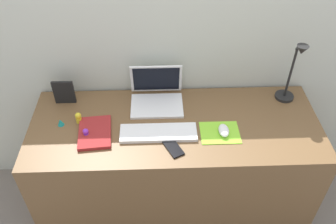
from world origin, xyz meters
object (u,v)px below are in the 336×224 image
desk_lamp (292,74)px  picture_frame (64,92)px  notebook_pad (95,133)px  keyboard (158,133)px  toy_figurine_teal (61,122)px  mouse (224,130)px  toy_figurine_yellow (78,118)px  cell_phone (173,148)px  laptop (157,94)px  toy_figurine_purple (86,133)px

desk_lamp → picture_frame: 1.30m
desk_lamp → notebook_pad: bearing=-167.5°
keyboard → toy_figurine_teal: (-0.53, 0.09, 0.01)m
mouse → desk_lamp: 0.52m
keyboard → desk_lamp: 0.82m
mouse → toy_figurine_yellow: size_ratio=1.49×
cell_phone → picture_frame: bearing=121.2°
laptop → desk_lamp: 0.78m
toy_figurine_teal → toy_figurine_yellow: bearing=11.6°
picture_frame → toy_figurine_yellow: 0.21m
laptop → picture_frame: bearing=179.4°
mouse → notebook_pad: mouse is taller
mouse → toy_figurine_purple: bearing=179.8°
notebook_pad → picture_frame: size_ratio=1.60×
mouse → picture_frame: (-0.89, 0.29, 0.05)m
notebook_pad → toy_figurine_teal: 0.21m
notebook_pad → toy_figurine_purple: 0.05m
notebook_pad → toy_figurine_teal: toy_figurine_teal is taller
keyboard → notebook_pad: bearing=177.6°
cell_phone → notebook_pad: notebook_pad is taller
keyboard → cell_phone: (0.07, -0.11, -0.01)m
toy_figurine_yellow → notebook_pad: bearing=-44.6°
laptop → toy_figurine_teal: 0.56m
mouse → toy_figurine_teal: (-0.88, 0.10, -0.00)m
picture_frame → mouse: bearing=-18.1°
mouse → keyboard: bearing=179.0°
laptop → notebook_pad: (-0.33, -0.26, -0.04)m
laptop → keyboard: bearing=-88.9°
cell_phone → picture_frame: 0.73m
laptop → toy_figurine_yellow: (-0.43, -0.17, -0.02)m
cell_phone → laptop: bearing=75.4°
keyboard → notebook_pad: 0.34m
mouse → cell_phone: bearing=-159.6°
desk_lamp → toy_figurine_yellow: bearing=-173.0°
toy_figurine_teal → toy_figurine_purple: bearing=-31.8°
laptop → cell_phone: (0.08, -0.39, -0.05)m
keyboard → desk_lamp: desk_lamp is taller
laptop → keyboard: 0.28m
keyboard → toy_figurine_purple: bearing=-179.5°
toy_figurine_teal → toy_figurine_yellow: (0.10, 0.02, 0.01)m
toy_figurine_teal → notebook_pad: bearing=-21.5°
notebook_pad → picture_frame: picture_frame is taller
toy_figurine_teal → picture_frame: bearing=91.7°
keyboard → mouse: mouse is taller
notebook_pad → toy_figurine_yellow: 0.14m
mouse → toy_figurine_teal: size_ratio=2.43×
desk_lamp → toy_figurine_purple: 1.18m
mouse → notebook_pad: size_ratio=0.40×
keyboard → toy_figurine_teal: size_ratio=10.38×
mouse → notebook_pad: (-0.69, 0.02, -0.01)m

